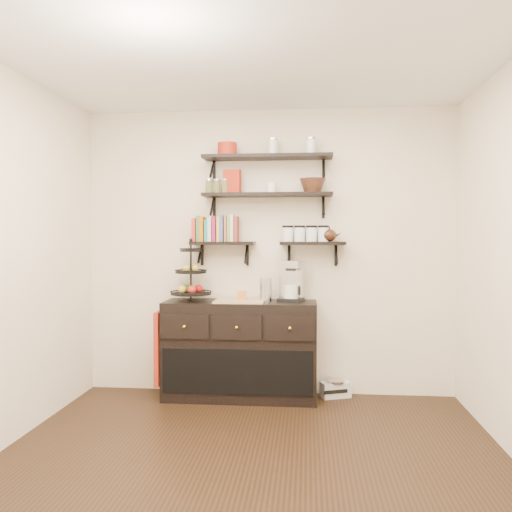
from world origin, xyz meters
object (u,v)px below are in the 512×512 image
(fruit_stand, at_px, (191,280))
(radio, at_px, (335,389))
(sideboard, at_px, (240,350))
(coffee_maker, at_px, (291,282))

(fruit_stand, bearing_deg, radio, 4.71)
(sideboard, distance_m, radio, 0.96)
(fruit_stand, bearing_deg, coffee_maker, 1.34)
(sideboard, bearing_deg, fruit_stand, 179.46)
(sideboard, height_order, coffee_maker, coffee_maker)
(coffee_maker, bearing_deg, fruit_stand, -159.64)
(sideboard, xyz_separation_m, coffee_maker, (0.47, 0.03, 0.63))
(fruit_stand, height_order, radio, fruit_stand)
(coffee_maker, xyz_separation_m, radio, (0.41, 0.09, -1.00))
(fruit_stand, relative_size, coffee_maker, 1.46)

